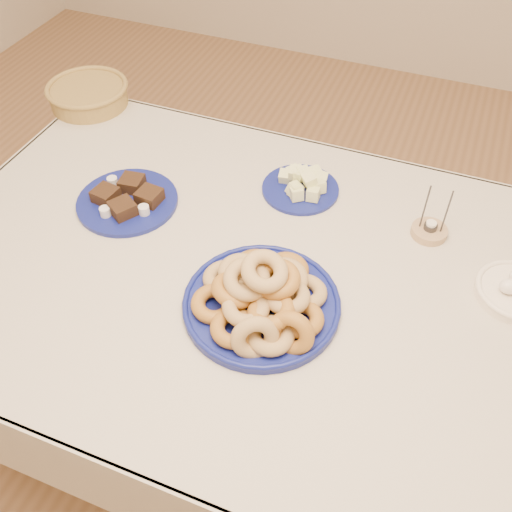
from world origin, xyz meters
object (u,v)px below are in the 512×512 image
candle_holder (429,230)px  dining_table (263,298)px  brownie_plate (127,200)px  wicker_basket (88,94)px  donut_platter (262,298)px  melon_plate (301,185)px

candle_holder → dining_table: bearing=-142.0°
brownie_plate → wicker_basket: size_ratio=1.18×
wicker_basket → candle_holder: bearing=-10.5°
brownie_plate → candle_holder: (0.77, 0.18, -0.00)m
dining_table → candle_holder: bearing=38.0°
dining_table → wicker_basket: wicker_basket is taller
brownie_plate → wicker_basket: bearing=133.5°
donut_platter → wicker_basket: donut_platter is taller
dining_table → brownie_plate: brownie_plate is taller
dining_table → donut_platter: bearing=-70.7°
brownie_plate → candle_holder: candle_holder is taller
brownie_plate → wicker_basket: (-0.37, 0.39, 0.02)m
dining_table → donut_platter: (0.04, -0.11, 0.15)m
donut_platter → candle_holder: size_ratio=3.09×
dining_table → melon_plate: 0.34m
wicker_basket → melon_plate: bearing=-11.9°
dining_table → brownie_plate: bearing=167.8°
brownie_plate → wicker_basket: wicker_basket is taller
donut_platter → brownie_plate: size_ratio=1.41×
candle_holder → wicker_basket: bearing=169.5°
brownie_plate → candle_holder: bearing=13.0°
melon_plate → brownie_plate: melon_plate is taller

